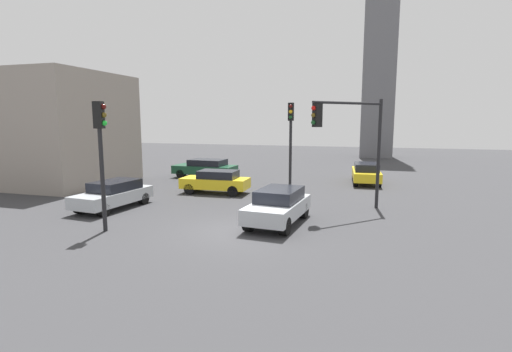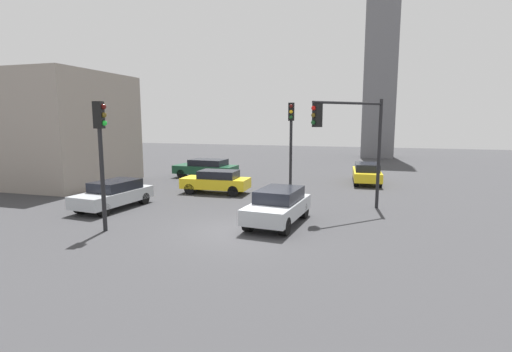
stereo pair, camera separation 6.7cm
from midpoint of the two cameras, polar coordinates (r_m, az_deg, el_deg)
The scene contains 11 objects.
ground_plane at distance 14.97m, azimuth -2.68°, elevation -8.18°, with size 99.15×99.15×0.00m, color #38383A.
traffic_light_0 at distance 15.47m, azimuth -22.32°, elevation 4.78°, with size 0.49×0.38×4.95m.
traffic_light_1 at distance 21.74m, azimuth 5.12°, elevation 6.69°, with size 0.35×0.48×5.22m.
traffic_light_2 at distance 17.88m, azimuth 13.79°, elevation 6.60°, with size 2.95×2.97×5.24m.
car_0 at distance 26.86m, azimuth 16.07°, elevation 0.49°, with size 2.05×4.45×1.39m.
car_1 at distance 28.62m, azimuth -7.61°, elevation 1.22°, with size 4.65×2.15×1.38m.
car_2 at distance 19.75m, azimuth -20.63°, elevation -2.55°, with size 2.08×4.19×1.34m.
car_3 at distance 15.75m, azimuth 3.25°, elevation -4.43°, with size 2.11×4.17×1.46m.
car_4 at distance 22.40m, azimuth -6.10°, elevation -0.78°, with size 3.95×1.73×1.36m.
building_flank at distance 31.75m, azimuth -32.67°, elevation 5.93°, with size 15.46×7.75×7.28m, color gray.
skyline_tower at distance 47.24m, azimuth 18.10°, elevation 18.71°, with size 3.55×3.55×26.15m, color slate.
Camera 1 is at (4.74, -13.54, 4.25)m, focal length 26.74 mm.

